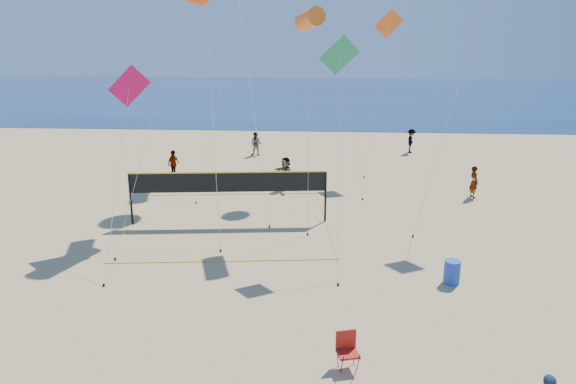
{
  "coord_description": "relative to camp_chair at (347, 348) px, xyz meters",
  "views": [
    {
      "loc": [
        2.11,
        -11.42,
        9.09
      ],
      "look_at": [
        1.22,
        2.0,
        5.04
      ],
      "focal_mm": 35.0,
      "sensor_mm": 36.0,
      "label": 1
    }
  ],
  "objects": [
    {
      "name": "kite_4",
      "position": [
        -0.19,
        8.94,
        6.86
      ],
      "size": [
        1.6,
        4.37,
        8.68
      ],
      "rotation": [
        0.0,
        0.0,
        0.18
      ],
      "color": "#2DA05E",
      "rests_on": "ground"
    },
    {
      "name": "far_person_4",
      "position": [
        5.58,
        27.07,
        0.27
      ],
      "size": [
        0.92,
        1.25,
        1.74
      ],
      "primitive_type": "imported",
      "rotation": [
        0.0,
        0.0,
        1.31
      ],
      "color": "gray",
      "rests_on": "ground"
    },
    {
      "name": "camp_chair",
      "position": [
        0.0,
        0.0,
        0.0
      ],
      "size": [
        0.68,
        0.8,
        1.17
      ],
      "rotation": [
        0.0,
        0.0,
        0.26
      ],
      "color": "#AD1C13",
      "rests_on": "ground"
    },
    {
      "name": "kite_2",
      "position": [
        -1.46,
        11.89,
        8.65
      ],
      "size": [
        1.44,
        3.07,
        9.78
      ],
      "rotation": [
        0.0,
        0.0,
        0.37
      ],
      "color": "orange",
      "rests_on": "ground"
    },
    {
      "name": "kite_3",
      "position": [
        -9.05,
        9.91,
        5.65
      ],
      "size": [
        1.84,
        5.95,
        7.43
      ],
      "rotation": [
        0.0,
        0.0,
        0.3
      ],
      "color": "#E10E55",
      "rests_on": "ground"
    },
    {
      "name": "far_person_2",
      "position": [
        7.38,
        16.2,
        0.28
      ],
      "size": [
        0.58,
        0.73,
        1.75
      ],
      "primitive_type": "imported",
      "rotation": [
        0.0,
        0.0,
        1.86
      ],
      "color": "gray",
      "rests_on": "ground"
    },
    {
      "name": "trash_barrel",
      "position": [
        3.99,
        5.48,
        -0.16
      ],
      "size": [
        0.59,
        0.59,
        0.88
      ],
      "primitive_type": "cylinder",
      "rotation": [
        0.0,
        0.0,
        -0.01
      ],
      "color": "#1C45B9",
      "rests_on": "ground"
    },
    {
      "name": "far_person_1",
      "position": [
        -2.89,
        17.19,
        0.33
      ],
      "size": [
        1.46,
        1.7,
        1.85
      ],
      "primitive_type": "imported",
      "rotation": [
        0.0,
        0.0,
        -0.93
      ],
      "color": "gray",
      "rests_on": "ground"
    },
    {
      "name": "kite_9",
      "position": [
        2.94,
        21.69,
        8.03
      ],
      "size": [
        2.13,
        2.23,
        9.93
      ],
      "rotation": [
        0.0,
        0.0,
        -0.09
      ],
      "color": "orange",
      "rests_on": "ground"
    },
    {
      "name": "far_person_0",
      "position": [
        -9.91,
        19.24,
        0.25
      ],
      "size": [
        0.76,
        1.07,
        1.69
      ],
      "primitive_type": "imported",
      "rotation": [
        0.0,
        0.0,
        1.18
      ],
      "color": "gray",
      "rests_on": "ground"
    },
    {
      "name": "ocean",
      "position": [
        -2.83,
        59.91,
        -0.58
      ],
      "size": [
        140.0,
        50.0,
        0.03
      ],
      "primitive_type": "cube",
      "color": "navy",
      "rests_on": "ground"
    },
    {
      "name": "far_person_3",
      "position": [
        -5.57,
        25.44,
        0.24
      ],
      "size": [
        0.92,
        0.78,
        1.68
      ],
      "primitive_type": "imported",
      "rotation": [
        0.0,
        0.0,
        -0.19
      ],
      "color": "gray",
      "rests_on": "ground"
    },
    {
      "name": "volleyball_net",
      "position": [
        -5.16,
        11.36,
        1.12
      ],
      "size": [
        10.26,
        10.12,
        2.49
      ],
      "rotation": [
        0.0,
        0.0,
        0.11
      ],
      "color": "black",
      "rests_on": "ground"
    }
  ]
}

